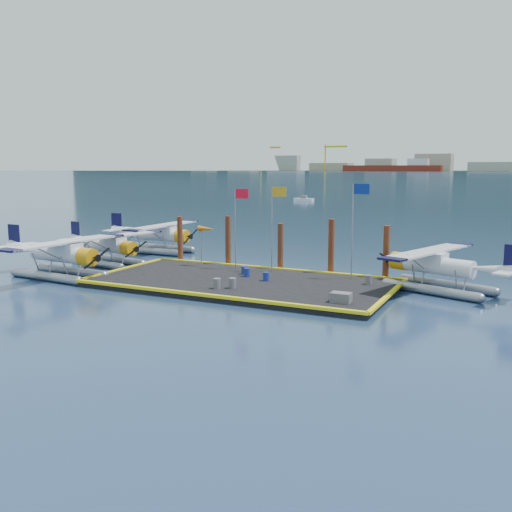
{
  "coord_description": "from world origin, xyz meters",
  "views": [
    {
      "loc": [
        17.31,
        -33.8,
        8.08
      ],
      "look_at": [
        0.08,
        2.0,
        1.78
      ],
      "focal_mm": 40.0,
      "sensor_mm": 36.0,
      "label": 1
    }
  ],
  "objects_px": {
    "windsock": "(206,230)",
    "piling_3": "(331,249)",
    "flagpole_red": "(238,216)",
    "seaplane_c": "(160,237)",
    "piling_1": "(228,242)",
    "seaplane_d": "(434,268)",
    "drum_1": "(233,283)",
    "flagpole_yellow": "(275,216)",
    "flagpole_blue": "(356,217)",
    "piling_0": "(180,241)",
    "seaplane_a": "(62,257)",
    "drum_5": "(247,272)",
    "piling_2": "(280,249)",
    "drum_3": "(217,283)",
    "drum_2": "(266,277)",
    "crate": "(341,297)",
    "piling_4": "(386,254)",
    "seaplane_b": "(110,248)",
    "drum_4": "(369,280)",
    "drum_0": "(244,270)"
  },
  "relations": [
    {
      "from": "windsock",
      "to": "piling_3",
      "type": "bearing_deg",
      "value": 9.53
    },
    {
      "from": "flagpole_red",
      "to": "piling_3",
      "type": "bearing_deg",
      "value": 13.25
    },
    {
      "from": "seaplane_c",
      "to": "piling_1",
      "type": "distance_m",
      "value": 10.79
    },
    {
      "from": "seaplane_d",
      "to": "drum_1",
      "type": "xyz_separation_m",
      "value": [
        -11.33,
        -6.54,
        -0.8
      ]
    },
    {
      "from": "drum_1",
      "to": "piling_1",
      "type": "distance_m",
      "value": 9.3
    },
    {
      "from": "flagpole_yellow",
      "to": "flagpole_blue",
      "type": "bearing_deg",
      "value": -0.0
    },
    {
      "from": "piling_0",
      "to": "drum_1",
      "type": "bearing_deg",
      "value": -41.11
    },
    {
      "from": "seaplane_a",
      "to": "piling_0",
      "type": "bearing_deg",
      "value": 157.74
    },
    {
      "from": "drum_1",
      "to": "drum_5",
      "type": "bearing_deg",
      "value": 103.25
    },
    {
      "from": "drum_5",
      "to": "piling_2",
      "type": "height_order",
      "value": "piling_2"
    },
    {
      "from": "drum_3",
      "to": "drum_2",
      "type": "bearing_deg",
      "value": 63.39
    },
    {
      "from": "seaplane_d",
      "to": "crate",
      "type": "distance_m",
      "value": 8.27
    },
    {
      "from": "drum_1",
      "to": "seaplane_c",
      "type": "bearing_deg",
      "value": 138.97
    },
    {
      "from": "piling_4",
      "to": "piling_1",
      "type": "bearing_deg",
      "value": 180.0
    },
    {
      "from": "seaplane_b",
      "to": "seaplane_c",
      "type": "xyz_separation_m",
      "value": [
        -0.33,
        7.39,
        0.09
      ]
    },
    {
      "from": "drum_4",
      "to": "piling_1",
      "type": "bearing_deg",
      "value": 166.01
    },
    {
      "from": "piling_1",
      "to": "piling_0",
      "type": "bearing_deg",
      "value": 180.0
    },
    {
      "from": "drum_3",
      "to": "flagpole_yellow",
      "type": "distance_m",
      "value": 7.9
    },
    {
      "from": "flagpole_red",
      "to": "piling_1",
      "type": "bearing_deg",
      "value": 136.85
    },
    {
      "from": "drum_0",
      "to": "drum_4",
      "type": "bearing_deg",
      "value": 2.39
    },
    {
      "from": "seaplane_a",
      "to": "drum_3",
      "type": "bearing_deg",
      "value": 95.74
    },
    {
      "from": "flagpole_blue",
      "to": "piling_3",
      "type": "xyz_separation_m",
      "value": [
        -2.2,
        1.6,
        -2.54
      ]
    },
    {
      "from": "drum_3",
      "to": "flagpole_blue",
      "type": "relative_size",
      "value": 0.1
    },
    {
      "from": "seaplane_d",
      "to": "piling_4",
      "type": "xyz_separation_m",
      "value": [
        -3.45,
        1.42,
        0.47
      ]
    },
    {
      "from": "drum_3",
      "to": "seaplane_b",
      "type": "bearing_deg",
      "value": 156.87
    },
    {
      "from": "piling_1",
      "to": "piling_4",
      "type": "height_order",
      "value": "piling_1"
    },
    {
      "from": "drum_3",
      "to": "drum_4",
      "type": "height_order",
      "value": "drum_3"
    },
    {
      "from": "flagpole_red",
      "to": "flagpole_yellow",
      "type": "relative_size",
      "value": 0.97
    },
    {
      "from": "drum_1",
      "to": "piling_3",
      "type": "bearing_deg",
      "value": 64.01
    },
    {
      "from": "seaplane_b",
      "to": "piling_3",
      "type": "height_order",
      "value": "piling_3"
    },
    {
      "from": "drum_2",
      "to": "flagpole_red",
      "type": "xyz_separation_m",
      "value": [
        -3.85,
        3.31,
        3.7
      ]
    },
    {
      "from": "seaplane_a",
      "to": "flagpole_red",
      "type": "relative_size",
      "value": 1.73
    },
    {
      "from": "drum_2",
      "to": "flagpole_blue",
      "type": "height_order",
      "value": "flagpole_blue"
    },
    {
      "from": "flagpole_yellow",
      "to": "piling_3",
      "type": "relative_size",
      "value": 1.44
    },
    {
      "from": "piling_0",
      "to": "piling_1",
      "type": "xyz_separation_m",
      "value": [
        4.5,
        0.0,
        0.1
      ]
    },
    {
      "from": "flagpole_yellow",
      "to": "piling_1",
      "type": "xyz_separation_m",
      "value": [
        -4.7,
        1.6,
        -2.41
      ]
    },
    {
      "from": "drum_4",
      "to": "drum_0",
      "type": "bearing_deg",
      "value": -177.61
    },
    {
      "from": "drum_0",
      "to": "drum_4",
      "type": "xyz_separation_m",
      "value": [
        8.96,
        0.37,
        0.02
      ]
    },
    {
      "from": "crate",
      "to": "piling_1",
      "type": "bearing_deg",
      "value": 144.23
    },
    {
      "from": "seaplane_c",
      "to": "piling_2",
      "type": "xyz_separation_m",
      "value": [
        14.26,
        -4.56,
        0.35
      ]
    },
    {
      "from": "seaplane_b",
      "to": "piling_4",
      "type": "distance_m",
      "value": 22.12
    },
    {
      "from": "flagpole_blue",
      "to": "piling_0",
      "type": "xyz_separation_m",
      "value": [
        -15.2,
        1.6,
        -2.69
      ]
    },
    {
      "from": "seaplane_a",
      "to": "piling_4",
      "type": "relative_size",
      "value": 2.59
    },
    {
      "from": "drum_5",
      "to": "piling_1",
      "type": "bearing_deg",
      "value": 132.01
    },
    {
      "from": "flagpole_blue",
      "to": "drum_3",
      "type": "bearing_deg",
      "value": -135.22
    },
    {
      "from": "seaplane_c",
      "to": "drum_3",
      "type": "bearing_deg",
      "value": 46.25
    },
    {
      "from": "drum_2",
      "to": "piling_2",
      "type": "distance_m",
      "value": 5.16
    },
    {
      "from": "piling_0",
      "to": "drum_0",
      "type": "bearing_deg",
      "value": -23.93
    },
    {
      "from": "drum_0",
      "to": "piling_1",
      "type": "bearing_deg",
      "value": 132.77
    },
    {
      "from": "crate",
      "to": "piling_2",
      "type": "height_order",
      "value": "piling_2"
    }
  ]
}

